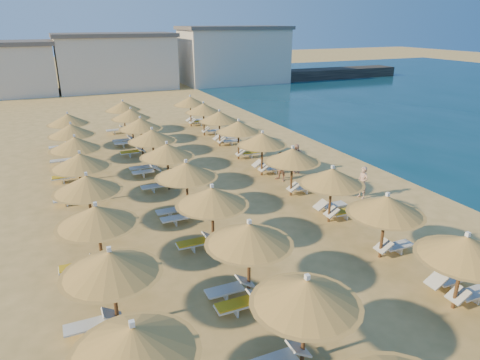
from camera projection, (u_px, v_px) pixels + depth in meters
name	position (u px, v px, depth m)	size (l,w,h in m)	color
ground	(285.00, 236.00, 18.68)	(220.00, 220.00, 0.00)	#E3B263
jetty	(311.00, 74.00, 68.30)	(30.00, 4.00, 1.50)	black
hotel_blocks	(129.00, 61.00, 57.98)	(47.81, 9.41, 8.10)	beige
parasol_row_east	(292.00, 156.00, 22.25)	(3.00, 38.06, 2.77)	brown
parasol_row_west	(186.00, 171.00, 20.08)	(3.00, 38.06, 2.77)	brown
parasol_row_inland	(84.00, 172.00, 19.90)	(3.00, 27.54, 2.77)	brown
loungers	(213.00, 201.00, 21.47)	(13.29, 36.51, 0.66)	silver
beachgoer_a	(363.00, 183.00, 22.41)	(0.63, 0.41, 1.73)	tan
beachgoer_c	(296.00, 158.00, 26.16)	(1.07, 0.45, 1.83)	tan
beachgoer_b	(281.00, 167.00, 24.84)	(0.84, 0.66, 1.73)	tan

